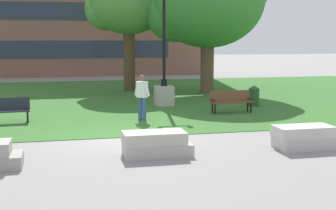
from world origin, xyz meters
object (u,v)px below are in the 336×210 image
(concrete_block_right, at_px, (305,137))
(concrete_block_left, at_px, (156,144))
(park_bench_near_left, at_px, (231,100))
(person_bystander_near_lawn, at_px, (142,95))
(lamp_post_right, at_px, (164,82))
(trash_bin, at_px, (254,96))
(park_bench_near_right, at_px, (4,109))

(concrete_block_right, bearing_deg, concrete_block_left, 178.14)
(park_bench_near_left, xyz_separation_m, person_bystander_near_lawn, (-3.91, -0.93, 0.45))
(park_bench_near_left, height_order, person_bystander_near_lawn, person_bystander_near_lawn)
(concrete_block_left, relative_size, lamp_post_right, 0.33)
(trash_bin, bearing_deg, concrete_block_right, -103.14)
(concrete_block_right, bearing_deg, trash_bin, 76.86)
(park_bench_near_left, xyz_separation_m, lamp_post_right, (-2.26, 2.64, 0.58))
(concrete_block_left, relative_size, park_bench_near_right, 0.99)
(park_bench_near_left, bearing_deg, lamp_post_right, 130.65)
(lamp_post_right, relative_size, trash_bin, 5.73)
(concrete_block_right, distance_m, trash_bin, 8.10)
(park_bench_near_right, xyz_separation_m, trash_bin, (10.59, 1.88, -0.04))
(park_bench_near_left, distance_m, person_bystander_near_lawn, 4.05)
(concrete_block_left, distance_m, concrete_block_right, 4.31)
(concrete_block_right, distance_m, person_bystander_near_lawn, 6.68)
(lamp_post_right, xyz_separation_m, trash_bin, (3.93, -1.18, -0.62))
(concrete_block_right, bearing_deg, person_bystander_near_lawn, 124.21)
(concrete_block_left, bearing_deg, person_bystander_near_lawn, 83.95)
(concrete_block_right, height_order, park_bench_near_right, park_bench_near_right)
(lamp_post_right, distance_m, person_bystander_near_lawn, 3.93)
(person_bystander_near_lawn, bearing_deg, concrete_block_left, -96.05)
(concrete_block_left, height_order, park_bench_near_left, park_bench_near_left)
(trash_bin, bearing_deg, park_bench_near_left, -138.81)
(trash_bin, bearing_deg, park_bench_near_right, -169.96)
(lamp_post_right, relative_size, person_bystander_near_lawn, 3.21)
(park_bench_near_right, bearing_deg, concrete_block_left, -52.85)
(park_bench_near_right, relative_size, person_bystander_near_lawn, 1.07)
(park_bench_near_right, bearing_deg, lamp_post_right, 24.62)
(concrete_block_right, bearing_deg, lamp_post_right, 102.97)
(lamp_post_right, height_order, person_bystander_near_lawn, lamp_post_right)
(park_bench_near_left, relative_size, trash_bin, 1.90)
(person_bystander_near_lawn, bearing_deg, park_bench_near_left, 13.36)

